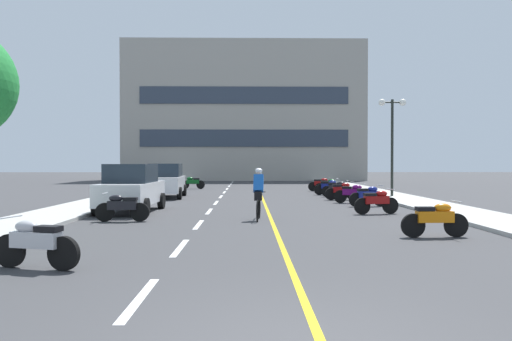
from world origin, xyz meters
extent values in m
plane|color=#38383A|center=(0.00, 21.00, 0.00)|extent=(140.00, 140.00, 0.00)
cube|color=#A8A8A3|center=(-7.20, 24.00, 0.06)|extent=(2.40, 72.00, 0.12)
cube|color=#A8A8A3|center=(7.20, 24.00, 0.06)|extent=(2.40, 72.00, 0.12)
cube|color=silver|center=(-2.00, 2.00, 0.00)|extent=(0.14, 2.20, 0.01)
cube|color=silver|center=(-2.00, 6.00, 0.00)|extent=(0.14, 2.20, 0.01)
cube|color=silver|center=(-2.00, 10.00, 0.00)|extent=(0.14, 2.20, 0.01)
cube|color=silver|center=(-2.00, 14.00, 0.00)|extent=(0.14, 2.20, 0.01)
cube|color=silver|center=(-2.00, 18.00, 0.00)|extent=(0.14, 2.20, 0.01)
cube|color=silver|center=(-2.00, 22.00, 0.00)|extent=(0.14, 2.20, 0.01)
cube|color=silver|center=(-2.00, 26.00, 0.00)|extent=(0.14, 2.20, 0.01)
cube|color=silver|center=(-2.00, 30.00, 0.00)|extent=(0.14, 2.20, 0.01)
cube|color=silver|center=(-2.00, 34.00, 0.00)|extent=(0.14, 2.20, 0.01)
cube|color=silver|center=(-2.00, 38.00, 0.00)|extent=(0.14, 2.20, 0.01)
cube|color=silver|center=(-2.00, 42.00, 0.00)|extent=(0.14, 2.20, 0.01)
cube|color=silver|center=(-2.00, 46.00, 0.00)|extent=(0.14, 2.20, 0.01)
cube|color=gold|center=(0.25, 24.00, 0.00)|extent=(0.12, 66.00, 0.01)
cube|color=#9E998E|center=(-0.89, 48.85, 7.27)|extent=(25.26, 7.70, 14.55)
cube|color=#2D3847|center=(-0.89, 44.95, 4.36)|extent=(21.22, 0.10, 1.75)
cube|color=#2D3847|center=(-0.89, 44.95, 8.73)|extent=(21.22, 0.10, 1.75)
cylinder|color=black|center=(7.09, 20.86, 2.66)|extent=(0.14, 0.14, 5.07)
cylinder|color=black|center=(7.09, 20.86, 5.04)|extent=(1.10, 0.08, 0.08)
sphere|color=white|center=(6.54, 20.86, 5.04)|extent=(0.36, 0.36, 0.36)
sphere|color=white|center=(7.64, 20.86, 5.04)|extent=(0.36, 0.36, 0.36)
cylinder|color=black|center=(-5.73, 15.18, 0.32)|extent=(0.23, 0.64, 0.64)
cylinder|color=black|center=(-4.03, 15.14, 0.32)|extent=(0.23, 0.64, 0.64)
cylinder|color=black|center=(-5.79, 12.38, 0.32)|extent=(0.23, 0.64, 0.64)
cylinder|color=black|center=(-4.09, 12.34, 0.32)|extent=(0.23, 0.64, 0.64)
cube|color=silver|center=(-4.91, 13.76, 0.72)|extent=(1.80, 4.24, 0.80)
cube|color=#1E2833|center=(-4.91, 13.76, 1.47)|extent=(1.61, 2.24, 0.70)
cylinder|color=black|center=(-5.81, 22.79, 0.32)|extent=(0.25, 0.65, 0.64)
cylinder|color=black|center=(-4.11, 22.86, 0.32)|extent=(0.25, 0.65, 0.64)
cylinder|color=black|center=(-5.69, 19.99, 0.32)|extent=(0.25, 0.65, 0.64)
cylinder|color=black|center=(-3.99, 20.07, 0.32)|extent=(0.25, 0.65, 0.64)
cube|color=silver|center=(-4.90, 21.43, 0.72)|extent=(1.88, 4.27, 0.80)
cube|color=#1E2833|center=(-4.90, 21.43, 1.47)|extent=(1.65, 2.27, 0.70)
cylinder|color=black|center=(-4.75, 4.04, 0.30)|extent=(0.61, 0.26, 0.60)
cylinder|color=black|center=(-3.69, 3.75, 0.30)|extent=(0.61, 0.26, 0.60)
cube|color=#B2B2B7|center=(-4.22, 3.90, 0.52)|extent=(0.94, 0.51, 0.28)
ellipsoid|color=#B2B2B7|center=(-4.42, 3.95, 0.74)|extent=(0.49, 0.35, 0.22)
cube|color=black|center=(-3.98, 3.83, 0.72)|extent=(0.49, 0.35, 0.10)
cylinder|color=silver|center=(-4.75, 4.04, 0.90)|extent=(0.19, 0.59, 0.03)
cylinder|color=black|center=(4.71, 7.41, 0.30)|extent=(0.60, 0.12, 0.60)
cylinder|color=black|center=(3.61, 7.37, 0.30)|extent=(0.60, 0.12, 0.60)
cube|color=orange|center=(4.16, 7.39, 0.52)|extent=(0.91, 0.32, 0.28)
ellipsoid|color=orange|center=(4.36, 7.40, 0.74)|extent=(0.45, 0.26, 0.22)
cube|color=black|center=(3.91, 7.38, 0.72)|extent=(0.45, 0.26, 0.10)
cylinder|color=silver|center=(4.71, 7.41, 0.90)|extent=(0.05, 0.60, 0.03)
cylinder|color=black|center=(-5.04, 10.77, 0.30)|extent=(0.60, 0.11, 0.60)
cylinder|color=black|center=(-3.94, 10.79, 0.30)|extent=(0.60, 0.11, 0.60)
cube|color=black|center=(-4.49, 10.78, 0.52)|extent=(0.91, 0.30, 0.28)
ellipsoid|color=black|center=(-4.69, 10.78, 0.74)|extent=(0.44, 0.25, 0.22)
cube|color=black|center=(-4.24, 10.78, 0.72)|extent=(0.44, 0.25, 0.10)
cylinder|color=silver|center=(-5.04, 10.77, 0.90)|extent=(0.04, 0.60, 0.03)
cylinder|color=black|center=(4.69, 12.98, 0.30)|extent=(0.61, 0.21, 0.60)
cylinder|color=black|center=(3.61, 12.78, 0.30)|extent=(0.61, 0.21, 0.60)
cube|color=maroon|center=(4.15, 12.88, 0.52)|extent=(0.94, 0.44, 0.28)
ellipsoid|color=maroon|center=(4.35, 12.92, 0.74)|extent=(0.48, 0.32, 0.22)
cube|color=black|center=(3.90, 12.83, 0.72)|extent=(0.48, 0.32, 0.10)
cylinder|color=silver|center=(4.69, 12.98, 0.90)|extent=(0.14, 0.60, 0.03)
cylinder|color=black|center=(5.15, 16.01, 0.30)|extent=(0.61, 0.19, 0.60)
cylinder|color=black|center=(4.06, 15.85, 0.30)|extent=(0.61, 0.19, 0.60)
cube|color=navy|center=(4.60, 15.93, 0.52)|extent=(0.93, 0.41, 0.28)
ellipsoid|color=navy|center=(4.80, 15.96, 0.74)|extent=(0.47, 0.30, 0.22)
cube|color=black|center=(4.36, 15.89, 0.72)|extent=(0.47, 0.30, 0.10)
cylinder|color=silver|center=(5.15, 16.01, 0.90)|extent=(0.12, 0.60, 0.03)
cylinder|color=black|center=(4.83, 17.49, 0.30)|extent=(0.61, 0.25, 0.60)
cylinder|color=black|center=(3.77, 17.77, 0.30)|extent=(0.61, 0.25, 0.60)
cube|color=#590C59|center=(4.30, 17.63, 0.52)|extent=(0.94, 0.50, 0.28)
ellipsoid|color=#590C59|center=(4.49, 17.57, 0.74)|extent=(0.49, 0.34, 0.22)
cube|color=black|center=(4.06, 17.69, 0.72)|extent=(0.49, 0.34, 0.10)
cylinder|color=silver|center=(4.83, 17.49, 0.90)|extent=(0.18, 0.59, 0.03)
cylinder|color=black|center=(4.72, 19.62, 0.30)|extent=(0.61, 0.16, 0.60)
cylinder|color=black|center=(3.63, 19.51, 0.30)|extent=(0.61, 0.16, 0.60)
cube|color=maroon|center=(4.17, 19.56, 0.52)|extent=(0.92, 0.37, 0.28)
ellipsoid|color=maroon|center=(4.37, 19.58, 0.74)|extent=(0.46, 0.28, 0.22)
cube|color=black|center=(3.92, 19.54, 0.72)|extent=(0.46, 0.28, 0.10)
cylinder|color=silver|center=(4.72, 19.62, 0.90)|extent=(0.09, 0.60, 0.03)
cylinder|color=black|center=(4.83, 21.38, 0.30)|extent=(0.60, 0.29, 0.60)
cylinder|color=black|center=(3.79, 21.74, 0.30)|extent=(0.60, 0.29, 0.60)
cube|color=black|center=(4.31, 21.56, 0.52)|extent=(0.94, 0.56, 0.28)
ellipsoid|color=black|center=(4.50, 21.50, 0.74)|extent=(0.49, 0.37, 0.22)
cube|color=black|center=(4.08, 21.65, 0.72)|extent=(0.49, 0.37, 0.10)
cylinder|color=silver|center=(4.83, 21.38, 0.90)|extent=(0.22, 0.58, 0.03)
cylinder|color=black|center=(4.71, 23.29, 0.30)|extent=(0.61, 0.15, 0.60)
cylinder|color=black|center=(3.62, 23.39, 0.30)|extent=(0.61, 0.15, 0.60)
cube|color=navy|center=(4.16, 23.34, 0.52)|extent=(0.92, 0.35, 0.28)
ellipsoid|color=navy|center=(4.36, 23.32, 0.74)|extent=(0.46, 0.28, 0.22)
cube|color=black|center=(3.91, 23.36, 0.72)|extent=(0.46, 0.28, 0.10)
cylinder|color=silver|center=(4.71, 23.29, 0.90)|extent=(0.08, 0.60, 0.03)
cylinder|color=black|center=(5.00, 25.20, 0.30)|extent=(0.60, 0.29, 0.60)
cylinder|color=black|center=(3.96, 25.56, 0.30)|extent=(0.60, 0.29, 0.60)
cube|color=#0C4C19|center=(4.48, 25.38, 0.52)|extent=(0.94, 0.55, 0.28)
ellipsoid|color=#0C4C19|center=(4.67, 25.32, 0.74)|extent=(0.49, 0.37, 0.22)
cube|color=black|center=(4.24, 25.46, 0.72)|extent=(0.49, 0.37, 0.10)
cylinder|color=silver|center=(5.00, 25.20, 0.90)|extent=(0.22, 0.58, 0.03)
cylinder|color=black|center=(4.83, 27.04, 0.30)|extent=(0.61, 0.20, 0.60)
cylinder|color=black|center=(3.75, 27.23, 0.30)|extent=(0.61, 0.20, 0.60)
cube|color=maroon|center=(4.29, 27.13, 0.52)|extent=(0.94, 0.43, 0.28)
ellipsoid|color=maroon|center=(4.48, 27.10, 0.74)|extent=(0.48, 0.31, 0.22)
cube|color=black|center=(4.04, 27.18, 0.72)|extent=(0.48, 0.31, 0.10)
cylinder|color=silver|center=(4.83, 27.04, 0.90)|extent=(0.13, 0.60, 0.03)
cylinder|color=black|center=(-4.98, 29.93, 0.30)|extent=(0.61, 0.15, 0.60)
cylinder|color=black|center=(-3.89, 30.03, 0.30)|extent=(0.61, 0.15, 0.60)
cube|color=#0C4C19|center=(-4.44, 29.98, 0.52)|extent=(0.92, 0.36, 0.28)
ellipsoid|color=#0C4C19|center=(-4.64, 29.96, 0.74)|extent=(0.46, 0.28, 0.22)
cube|color=black|center=(-4.19, 30.00, 0.72)|extent=(0.46, 0.28, 0.10)
cylinder|color=silver|center=(-4.98, 29.93, 0.90)|extent=(0.08, 0.60, 0.03)
torus|color=black|center=(-0.12, 11.72, 0.34)|extent=(0.10, 0.72, 0.72)
torus|color=black|center=(-0.21, 10.67, 0.34)|extent=(0.10, 0.72, 0.72)
cylinder|color=black|center=(-0.17, 11.17, 0.64)|extent=(0.12, 0.95, 0.04)
cube|color=black|center=(-0.18, 11.02, 0.86)|extent=(0.12, 0.21, 0.06)
cylinder|color=black|center=(-0.13, 11.62, 0.89)|extent=(0.42, 0.06, 0.03)
cube|color=black|center=(-0.18, 11.07, 0.79)|extent=(0.27, 0.38, 0.28)
cube|color=blue|center=(-0.17, 11.22, 1.19)|extent=(0.36, 0.48, 0.61)
sphere|color=beige|center=(-0.15, 11.35, 1.54)|extent=(0.20, 0.20, 0.20)
ellipsoid|color=white|center=(-0.15, 11.35, 1.61)|extent=(0.24, 0.26, 0.16)
camera|label=1|loc=(-0.51, -4.69, 1.87)|focal=34.22mm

